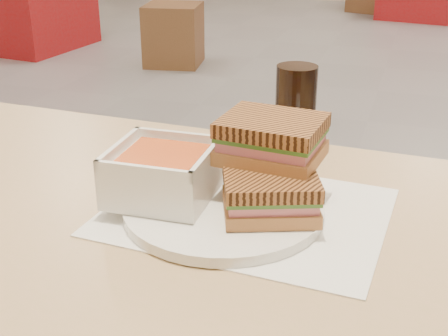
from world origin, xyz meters
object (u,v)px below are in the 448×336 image
(plate, at_px, (224,209))
(soup_bowl, at_px, (163,175))
(cola_glass, at_px, (295,109))
(bg_chair_0r, at_px, (174,35))
(bg_table_0, at_px, (24,0))
(bg_chair_0l, at_px, (19,15))
(main_table, at_px, (139,288))
(panini_lower, at_px, (270,194))

(plate, xyz_separation_m, soup_bowl, (-0.09, -0.00, 0.04))
(soup_bowl, xyz_separation_m, cola_glass, (0.13, 0.26, 0.02))
(cola_glass, distance_m, bg_chair_0r, 3.64)
(bg_table_0, xyz_separation_m, bg_chair_0l, (-0.12, 0.07, -0.14))
(cola_glass, distance_m, bg_table_0, 4.55)
(bg_chair_0l, relative_size, bg_chair_0r, 1.08)
(plate, height_order, cola_glass, cola_glass)
(soup_bowl, distance_m, bg_chair_0r, 3.83)
(cola_glass, bearing_deg, bg_chair_0r, 115.93)
(bg_chair_0r, bearing_deg, main_table, -68.11)
(panini_lower, distance_m, cola_glass, 0.27)
(main_table, xyz_separation_m, plate, (0.11, 0.04, 0.12))
(plate, xyz_separation_m, cola_glass, (0.04, 0.26, 0.06))
(bg_table_0, bearing_deg, main_table, -52.81)
(bg_table_0, bearing_deg, plate, -51.42)
(panini_lower, relative_size, bg_table_0, 0.15)
(panini_lower, relative_size, bg_chair_0l, 0.30)
(cola_glass, bearing_deg, bg_chair_0l, 131.55)
(main_table, distance_m, bg_chair_0r, 3.83)
(soup_bowl, distance_m, bg_chair_0l, 4.82)
(panini_lower, xyz_separation_m, bg_table_0, (-3.00, 3.68, -0.41))
(plate, distance_m, bg_chair_0l, 4.87)
(main_table, height_order, plate, plate)
(panini_lower, height_order, cola_glass, cola_glass)
(plate, bearing_deg, main_table, -159.22)
(plate, xyz_separation_m, panini_lower, (0.06, -0.00, 0.03))
(cola_glass, height_order, bg_chair_0l, cola_glass)
(plate, distance_m, bg_table_0, 4.72)
(soup_bowl, height_order, bg_chair_0l, soup_bowl)
(cola_glass, bearing_deg, main_table, -116.56)
(plate, bearing_deg, cola_glass, 81.35)
(soup_bowl, distance_m, cola_glass, 0.29)
(cola_glass, relative_size, bg_chair_0l, 0.29)
(main_table, height_order, bg_chair_0r, main_table)
(bg_table_0, relative_size, bg_chair_0r, 2.09)
(main_table, bearing_deg, plate, 20.78)
(panini_lower, bearing_deg, bg_chair_0r, 114.54)
(soup_bowl, bearing_deg, cola_glass, 64.50)
(soup_bowl, relative_size, panini_lower, 0.93)
(bg_chair_0l, bearing_deg, plate, -50.84)
(plate, bearing_deg, panini_lower, -4.19)
(main_table, xyz_separation_m, soup_bowl, (0.03, 0.04, 0.16))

